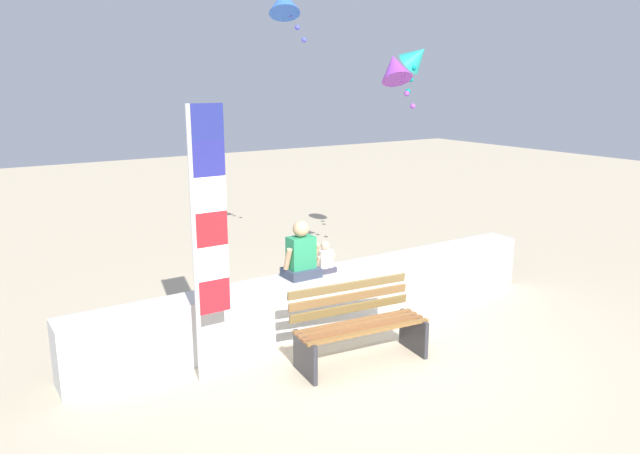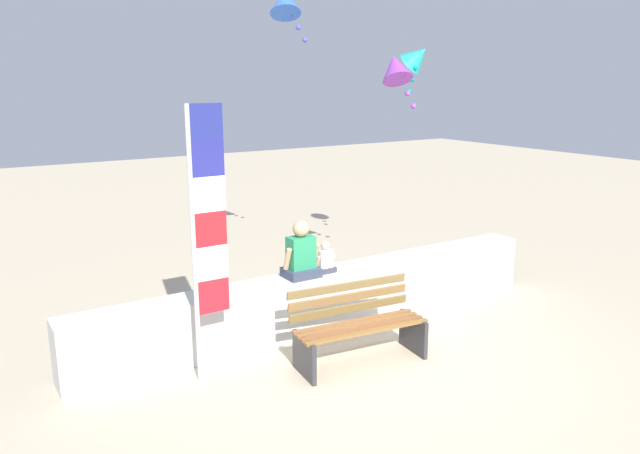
# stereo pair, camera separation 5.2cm
# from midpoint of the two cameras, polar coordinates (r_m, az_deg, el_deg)

# --- Properties ---
(ground_plane) EXTENTS (40.00, 40.00, 0.00)m
(ground_plane) POSITION_cam_midpoint_polar(r_m,az_deg,el_deg) (7.28, 6.33, -12.22)
(ground_plane) COLOR tan
(seawall_ledge) EXTENTS (6.74, 0.46, 0.76)m
(seawall_ledge) POSITION_cam_midpoint_polar(r_m,az_deg,el_deg) (8.03, 0.94, -6.68)
(seawall_ledge) COLOR #BCBDBB
(seawall_ledge) RESTS_ON ground
(park_bench) EXTENTS (1.61, 0.78, 0.88)m
(park_bench) POSITION_cam_midpoint_polar(r_m,az_deg,el_deg) (7.06, 3.79, -9.36)
(park_bench) COLOR brown
(park_bench) RESTS_ON ground
(person_adult) EXTENTS (0.47, 0.35, 0.72)m
(person_adult) POSITION_cam_midpoint_polar(r_m,az_deg,el_deg) (7.58, -1.61, -2.68)
(person_adult) COLOR #313A4F
(person_adult) RESTS_ON seawall_ledge
(person_child) EXTENTS (0.27, 0.20, 0.41)m
(person_child) POSITION_cam_midpoint_polar(r_m,az_deg,el_deg) (7.80, 0.67, -3.13)
(person_child) COLOR #353342
(person_child) RESTS_ON seawall_ledge
(flag_banner) EXTENTS (0.39, 0.05, 2.95)m
(flag_banner) POSITION_cam_midpoint_polar(r_m,az_deg,el_deg) (6.31, -10.62, 0.06)
(flag_banner) COLOR #B7B7BC
(flag_banner) RESTS_ON ground
(kite_blue) EXTENTS (0.68, 0.73, 0.85)m
(kite_blue) POSITION_cam_midpoint_polar(r_m,az_deg,el_deg) (9.68, -3.13, 20.35)
(kite_blue) COLOR blue
(kite_teal) EXTENTS (0.63, 0.68, 0.86)m
(kite_teal) POSITION_cam_midpoint_polar(r_m,az_deg,el_deg) (10.22, 9.32, 15.51)
(kite_teal) COLOR teal
(kite_purple) EXTENTS (0.62, 0.67, 0.85)m
(kite_purple) POSITION_cam_midpoint_polar(r_m,az_deg,el_deg) (8.93, 7.32, 14.62)
(kite_purple) COLOR purple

